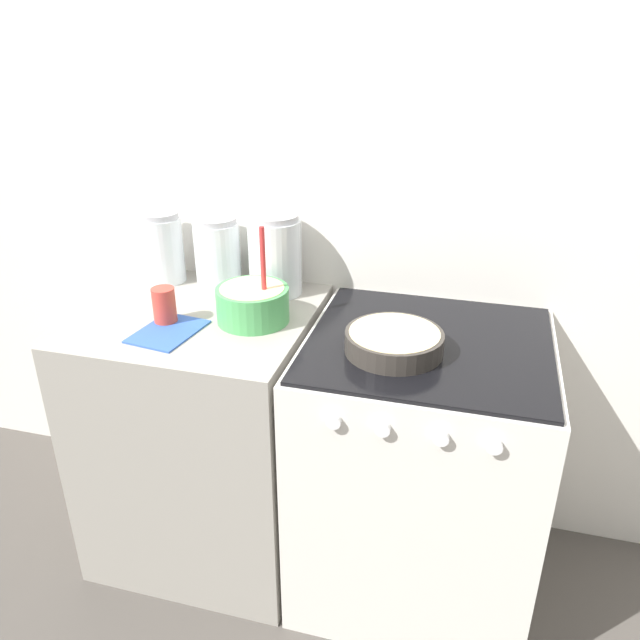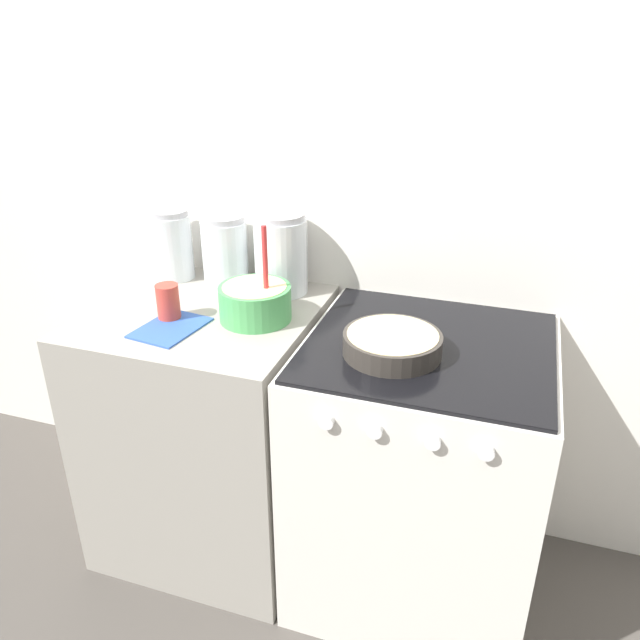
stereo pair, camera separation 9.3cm
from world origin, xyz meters
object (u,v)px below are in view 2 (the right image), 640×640
at_px(mixing_bowl, 255,300).
at_px(storage_jar_left, 172,249).
at_px(tin_can, 168,302).
at_px(storage_jar_right, 281,259).
at_px(baking_pan, 392,343).
at_px(stove, 419,470).
at_px(storage_jar_middle, 225,256).

xyz_separation_m(mixing_bowl, storage_jar_left, (-0.42, 0.23, 0.04)).
distance_m(storage_jar_left, tin_can, 0.36).
distance_m(mixing_bowl, storage_jar_right, 0.24).
distance_m(baking_pan, tin_can, 0.71).
height_order(mixing_bowl, baking_pan, mixing_bowl).
bearing_deg(storage_jar_left, stove, -13.59).
relative_size(stove, storage_jar_right, 3.31).
bearing_deg(stove, tin_can, -173.82).
distance_m(baking_pan, storage_jar_middle, 0.74).
xyz_separation_m(storage_jar_left, storage_jar_right, (0.42, 0.00, 0.01)).
bearing_deg(baking_pan, storage_jar_right, 144.66).
height_order(stove, tin_can, tin_can).
xyz_separation_m(baking_pan, storage_jar_middle, (-0.66, 0.32, 0.07)).
relative_size(mixing_bowl, storage_jar_right, 1.11).
xyz_separation_m(mixing_bowl, baking_pan, (0.45, -0.09, -0.03)).
xyz_separation_m(stove, baking_pan, (-0.09, -0.09, 0.49)).
bearing_deg(storage_jar_middle, storage_jar_left, 180.00).
xyz_separation_m(mixing_bowl, tin_can, (-0.25, -0.09, -0.01)).
relative_size(storage_jar_left, storage_jar_right, 0.91).
relative_size(mixing_bowl, storage_jar_left, 1.22).
distance_m(stove, storage_jar_right, 0.82).
bearing_deg(storage_jar_right, storage_jar_left, 180.00).
bearing_deg(stove, storage_jar_middle, 162.86).
relative_size(stove, mixing_bowl, 2.98).
bearing_deg(storage_jar_right, storage_jar_middle, 180.00).
distance_m(storage_jar_left, storage_jar_middle, 0.21).
xyz_separation_m(mixing_bowl, storage_jar_right, (-0.01, 0.23, 0.05)).
bearing_deg(tin_can, storage_jar_left, 117.81).
xyz_separation_m(storage_jar_right, tin_can, (-0.25, -0.32, -0.06)).
relative_size(stove, baking_pan, 3.29).
bearing_deg(stove, baking_pan, -134.98).
bearing_deg(tin_can, mixing_bowl, 18.57).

